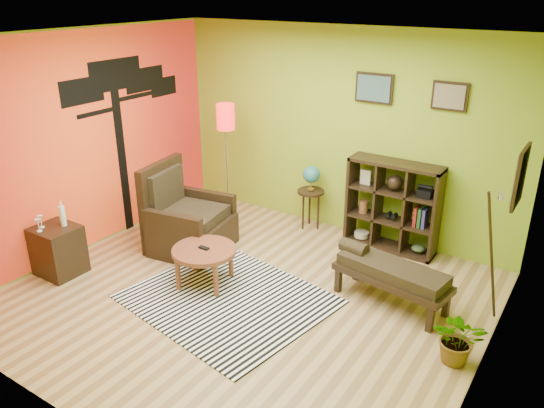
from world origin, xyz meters
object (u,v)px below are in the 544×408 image
Objects in this scene: coffee_table at (204,254)px; floor_lamp at (226,128)px; side_cabinet at (58,250)px; armchair at (186,223)px; globe_table at (311,182)px; potted_plant at (458,343)px; bench at (389,272)px; cube_shelf at (393,206)px.

coffee_table is 2.06m from floor_lamp.
side_cabinet is at bearing -108.42° from floor_lamp.
coffee_table is 0.65× the size of armchair.
armchair is at bearing -86.60° from floor_lamp.
globe_table is 3.22m from potted_plant.
side_cabinet is 3.90m from bench.
side_cabinet is at bearing -167.85° from potted_plant.
cube_shelf is at bearing 54.25° from coffee_table.
coffee_table is at bearing -176.10° from potted_plant.
globe_table is at bearing 143.62° from bench.
side_cabinet is at bearing -156.31° from bench.
armchair is at bearing 173.95° from potted_plant.
floor_lamp is 4.15m from potted_plant.
globe_table is at bearing 53.67° from armchair.
coffee_table is at bearing -157.71° from bench.
cube_shelf reaches higher than armchair.
coffee_table is at bearing -36.16° from armchair.
floor_lamp is at bearing -157.62° from globe_table.
globe_table reaches higher than bench.
armchair reaches higher than coffee_table.
cube_shelf is at bearing 11.73° from floor_lamp.
cube_shelf reaches higher than coffee_table.
cube_shelf is at bearing 32.82° from armchair.
side_cabinet is 0.77× the size of cube_shelf.
floor_lamp is 3.08m from bench.
floor_lamp is 1.41m from globe_table.
coffee_table is 0.80× the size of globe_table.
cube_shelf reaches higher than potted_plant.
armchair is 1.23× the size of globe_table.
cube_shelf reaches higher than side_cabinet.
globe_table is 1.79× the size of potted_plant.
potted_plant is (3.72, -1.37, -1.21)m from floor_lamp.
side_cabinet is at bearing -124.14° from globe_table.
potted_plant is (2.86, 0.20, -0.19)m from coffee_table.
armchair reaches higher than potted_plant.
coffee_table reaches higher than potted_plant.
side_cabinet is 0.99× the size of globe_table.
armchair is 0.66× the size of floor_lamp.
cube_shelf reaches higher than globe_table.
bench is (0.46, -1.26, -0.22)m from cube_shelf.
bench is (2.74, 0.21, 0.03)m from armchair.
potted_plant is at bearing -53.25° from cube_shelf.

